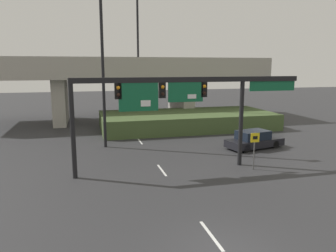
# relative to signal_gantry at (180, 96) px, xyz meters

# --- Properties ---
(lane_markings) EXTENTS (0.14, 44.98, 0.01)m
(lane_markings) POSITION_rel_signal_gantry_xyz_m (-1.10, 4.43, -4.80)
(lane_markings) COLOR silver
(lane_markings) RESTS_ON ground
(signal_gantry) EXTENTS (14.78, 0.44, 5.94)m
(signal_gantry) POSITION_rel_signal_gantry_xyz_m (0.00, 0.00, 0.00)
(signal_gantry) COLOR black
(signal_gantry) RESTS_ON ground
(speed_limit_sign) EXTENTS (0.60, 0.11, 2.47)m
(speed_limit_sign) POSITION_rel_signal_gantry_xyz_m (4.68, -1.16, -3.19)
(speed_limit_sign) COLOR #4C4C4C
(speed_limit_sign) RESTS_ON ground
(highway_light_pole_near) EXTENTS (0.70, 0.36, 16.23)m
(highway_light_pole_near) POSITION_rel_signal_gantry_xyz_m (0.35, 17.90, 3.69)
(highway_light_pole_near) COLOR black
(highway_light_pole_near) RESTS_ON ground
(highway_light_pole_far) EXTENTS (0.70, 0.36, 14.97)m
(highway_light_pole_far) POSITION_rel_signal_gantry_xyz_m (-4.21, 7.35, 3.06)
(highway_light_pole_far) COLOR black
(highway_light_pole_far) RESTS_ON ground
(overpass_bridge) EXTENTS (34.66, 9.56, 7.57)m
(overpass_bridge) POSITION_rel_signal_gantry_xyz_m (-1.10, 20.81, 0.55)
(overpass_bridge) COLOR #A39E93
(overpass_bridge) RESTS_ON ground
(grass_embankment) EXTENTS (18.28, 8.22, 1.68)m
(grass_embankment) POSITION_rel_signal_gantry_xyz_m (4.91, 13.80, -3.96)
(grass_embankment) COLOR #42562D
(grass_embankment) RESTS_ON ground
(parked_sedan_near_right) EXTENTS (5.08, 2.84, 1.46)m
(parked_sedan_near_right) POSITION_rel_signal_gantry_xyz_m (7.51, 3.97, -4.13)
(parked_sedan_near_right) COLOR black
(parked_sedan_near_right) RESTS_ON ground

